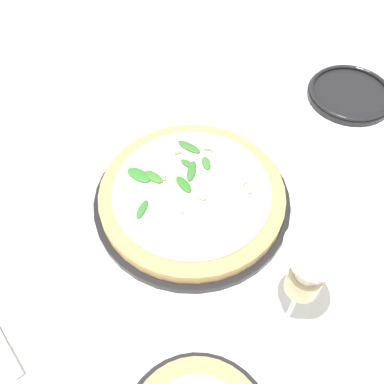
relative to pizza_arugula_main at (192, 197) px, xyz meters
The scene contains 4 objects.
ground_plane 0.04m from the pizza_arugula_main, 65.97° to the right, with size 6.00×6.00×0.00m, color white.
pizza_arugula_main is the anchor object (origin of this frame).
wine_glass 0.25m from the pizza_arugula_main, behind, with size 0.07×0.07×0.19m.
side_plate_white 0.39m from the pizza_arugula_main, 87.73° to the right, with size 0.16×0.16×0.02m.
Camera 1 is at (-0.34, 0.28, 0.59)m, focal length 42.00 mm.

